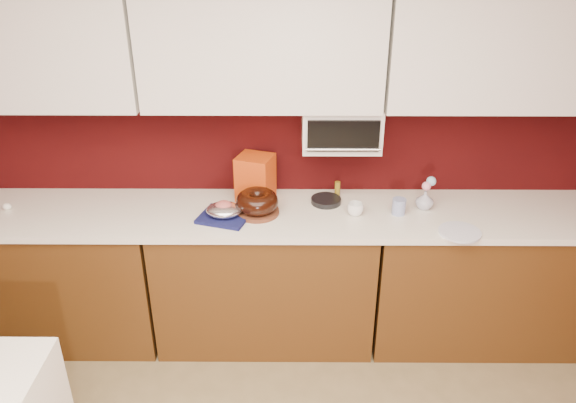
% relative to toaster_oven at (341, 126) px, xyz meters
% --- Properties ---
extents(wall_back, '(4.00, 0.02, 2.50)m').
position_rel_toaster_oven_xyz_m(wall_back, '(-0.45, 0.15, -0.12)').
color(wall_back, '#360707').
rests_on(wall_back, floor).
extents(base_cabinet_left, '(1.31, 0.58, 0.86)m').
position_rel_toaster_oven_xyz_m(base_cabinet_left, '(-1.78, -0.17, -0.95)').
color(base_cabinet_left, '#522F10').
rests_on(base_cabinet_left, floor).
extents(base_cabinet_center, '(1.31, 0.58, 0.86)m').
position_rel_toaster_oven_xyz_m(base_cabinet_center, '(-0.45, -0.17, -0.95)').
color(base_cabinet_center, '#522F10').
rests_on(base_cabinet_center, floor).
extents(base_cabinet_right, '(1.31, 0.58, 0.86)m').
position_rel_toaster_oven_xyz_m(base_cabinet_right, '(0.88, -0.17, -0.95)').
color(base_cabinet_right, '#522F10').
rests_on(base_cabinet_right, floor).
extents(countertop, '(4.00, 0.62, 0.04)m').
position_rel_toaster_oven_xyz_m(countertop, '(-0.45, -0.17, -0.49)').
color(countertop, white).
rests_on(countertop, base_cabinet_center).
extents(upper_cabinet_left, '(1.31, 0.33, 0.70)m').
position_rel_toaster_oven_xyz_m(upper_cabinet_left, '(-1.78, -0.02, 0.48)').
color(upper_cabinet_left, white).
rests_on(upper_cabinet_left, wall_back).
extents(upper_cabinet_center, '(1.31, 0.33, 0.70)m').
position_rel_toaster_oven_xyz_m(upper_cabinet_center, '(-0.45, -0.02, 0.48)').
color(upper_cabinet_center, white).
rests_on(upper_cabinet_center, wall_back).
extents(upper_cabinet_right, '(1.31, 0.33, 0.70)m').
position_rel_toaster_oven_xyz_m(upper_cabinet_right, '(0.88, -0.02, 0.48)').
color(upper_cabinet_right, white).
rests_on(upper_cabinet_right, wall_back).
extents(toaster_oven, '(0.45, 0.30, 0.25)m').
position_rel_toaster_oven_xyz_m(toaster_oven, '(0.00, 0.00, 0.00)').
color(toaster_oven, white).
rests_on(toaster_oven, upper_cabinet_center).
extents(toaster_oven_door, '(0.40, 0.02, 0.18)m').
position_rel_toaster_oven_xyz_m(toaster_oven_door, '(0.00, -0.16, 0.00)').
color(toaster_oven_door, black).
rests_on(toaster_oven_door, toaster_oven).
extents(toaster_oven_handle, '(0.42, 0.02, 0.02)m').
position_rel_toaster_oven_xyz_m(toaster_oven_handle, '(0.00, -0.18, -0.07)').
color(toaster_oven_handle, silver).
rests_on(toaster_oven_handle, toaster_oven).
extents(cake_base, '(0.26, 0.26, 0.02)m').
position_rel_toaster_oven_xyz_m(cake_base, '(-0.49, -0.19, -0.46)').
color(cake_base, brown).
rests_on(cake_base, countertop).
extents(bundt_cake, '(0.33, 0.33, 0.10)m').
position_rel_toaster_oven_xyz_m(bundt_cake, '(-0.49, -0.19, -0.40)').
color(bundt_cake, black).
rests_on(bundt_cake, cake_base).
extents(navy_towel, '(0.33, 0.30, 0.02)m').
position_rel_toaster_oven_xyz_m(navy_towel, '(-0.68, -0.25, -0.46)').
color(navy_towel, '#131648').
rests_on(navy_towel, countertop).
extents(foil_ham_nest, '(0.25, 0.23, 0.08)m').
position_rel_toaster_oven_xyz_m(foil_ham_nest, '(-0.68, -0.25, -0.42)').
color(foil_ham_nest, white).
rests_on(foil_ham_nest, navy_towel).
extents(roasted_ham, '(0.12, 0.11, 0.07)m').
position_rel_toaster_oven_xyz_m(roasted_ham, '(-0.68, -0.25, -0.40)').
color(roasted_ham, '#BF5B57').
rests_on(roasted_ham, foil_ham_nest).
extents(pandoro_box, '(0.25, 0.24, 0.28)m').
position_rel_toaster_oven_xyz_m(pandoro_box, '(-0.51, 0.02, -0.34)').
color(pandoro_box, '#AE200B').
rests_on(pandoro_box, countertop).
extents(dark_pan, '(0.20, 0.20, 0.03)m').
position_rel_toaster_oven_xyz_m(dark_pan, '(-0.08, -0.05, -0.46)').
color(dark_pan, black).
rests_on(dark_pan, countertop).
extents(coffee_mug, '(0.11, 0.11, 0.09)m').
position_rel_toaster_oven_xyz_m(coffee_mug, '(0.09, -0.20, -0.43)').
color(coffee_mug, white).
rests_on(coffee_mug, countertop).
extents(blue_jar, '(0.08, 0.08, 0.10)m').
position_rel_toaster_oven_xyz_m(blue_jar, '(0.34, -0.18, -0.43)').
color(blue_jar, '#1B3D99').
rests_on(blue_jar, countertop).
extents(flower_vase, '(0.10, 0.10, 0.13)m').
position_rel_toaster_oven_xyz_m(flower_vase, '(0.51, -0.11, -0.41)').
color(flower_vase, '#AAAEC1').
rests_on(flower_vase, countertop).
extents(flower_pink, '(0.05, 0.05, 0.05)m').
position_rel_toaster_oven_xyz_m(flower_pink, '(0.51, -0.11, -0.33)').
color(flower_pink, pink).
rests_on(flower_pink, flower_vase).
extents(flower_blue, '(0.06, 0.06, 0.06)m').
position_rel_toaster_oven_xyz_m(flower_blue, '(0.54, -0.09, -0.30)').
color(flower_blue, '#8CC2E0').
rests_on(flower_blue, flower_vase).
extents(china_plate, '(0.27, 0.27, 0.01)m').
position_rel_toaster_oven_xyz_m(china_plate, '(0.64, -0.41, -0.47)').
color(china_plate, white).
rests_on(china_plate, countertop).
extents(amber_bottle, '(0.05, 0.05, 0.10)m').
position_rel_toaster_oven_xyz_m(amber_bottle, '(-0.00, 0.04, -0.42)').
color(amber_bottle, olive).
rests_on(amber_bottle, countertop).
extents(egg_right, '(0.06, 0.05, 0.04)m').
position_rel_toaster_oven_xyz_m(egg_right, '(-1.98, -0.15, -0.45)').
color(egg_right, white).
rests_on(egg_right, countertop).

